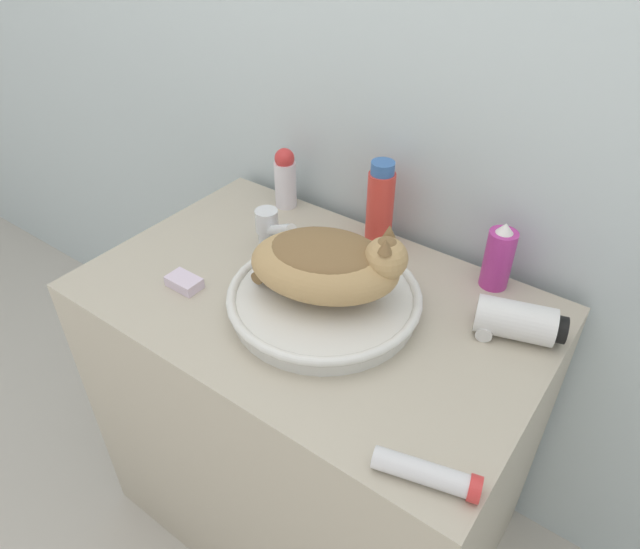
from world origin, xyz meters
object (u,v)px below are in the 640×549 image
at_px(cream_tube, 428,474).
at_px(cat, 328,262).
at_px(shampoo_bottle_tall, 379,204).
at_px(soap_bar, 184,282).
at_px(hair_dryer, 515,321).
at_px(faucet, 270,229).
at_px(spray_bottle_trigger, 499,258).
at_px(lotion_bottle_white, 285,178).

bearing_deg(cream_tube, cat, 146.19).
relative_size(shampoo_bottle_tall, cream_tube, 1.24).
xyz_separation_m(shampoo_bottle_tall, soap_bar, (-0.24, -0.40, -0.09)).
xyz_separation_m(shampoo_bottle_tall, hair_dryer, (0.39, -0.13, -0.06)).
height_order(faucet, spray_bottle_trigger, spray_bottle_trigger).
bearing_deg(shampoo_bottle_tall, faucet, -130.18).
xyz_separation_m(lotion_bottle_white, soap_bar, (0.04, -0.40, -0.07)).
bearing_deg(cream_tube, hair_dryer, 92.45).
xyz_separation_m(faucet, spray_bottle_trigger, (0.47, 0.20, 0.00)).
distance_m(spray_bottle_trigger, hair_dryer, 0.16).
bearing_deg(faucet, spray_bottle_trigger, 45.05).
relative_size(cat, shampoo_bottle_tall, 1.67).
bearing_deg(shampoo_bottle_tall, cream_tube, -51.69).
bearing_deg(shampoo_bottle_tall, soap_bar, -120.56).
relative_size(faucet, soap_bar, 1.94).
height_order(lotion_bottle_white, cream_tube, lotion_bottle_white).
xyz_separation_m(spray_bottle_trigger, cream_tube, (0.11, -0.52, -0.05)).
bearing_deg(faucet, cat, 1.48).
bearing_deg(shampoo_bottle_tall, spray_bottle_trigger, 0.00).
height_order(shampoo_bottle_tall, cream_tube, shampoo_bottle_tall).
bearing_deg(soap_bar, shampoo_bottle_tall, 59.44).
bearing_deg(cat, shampoo_bottle_tall, 79.19).
bearing_deg(soap_bar, hair_dryer, 23.43).
xyz_separation_m(faucet, hair_dryer, (0.56, 0.07, -0.03)).
xyz_separation_m(cat, hair_dryer, (0.34, 0.15, -0.08)).
bearing_deg(spray_bottle_trigger, cat, -130.78).
xyz_separation_m(cat, shampoo_bottle_tall, (-0.06, 0.28, -0.02)).
height_order(shampoo_bottle_tall, hair_dryer, shampoo_bottle_tall).
bearing_deg(lotion_bottle_white, cream_tube, -36.86).
relative_size(cat, hair_dryer, 1.93).
height_order(lotion_bottle_white, spray_bottle_trigger, lotion_bottle_white).
bearing_deg(hair_dryer, cat, -173.45).
xyz_separation_m(faucet, shampoo_bottle_tall, (0.17, 0.20, 0.03)).
relative_size(cream_tube, soap_bar, 2.21).
distance_m(faucet, hair_dryer, 0.56).
bearing_deg(cat, soap_bar, -179.44).
distance_m(faucet, shampoo_bottle_tall, 0.26).
bearing_deg(cat, hair_dryer, 2.01).
distance_m(cream_tube, soap_bar, 0.66).
distance_m(faucet, cream_tube, 0.66).
height_order(cat, spray_bottle_trigger, cat).
xyz_separation_m(cat, faucet, (-0.22, 0.08, -0.05)).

